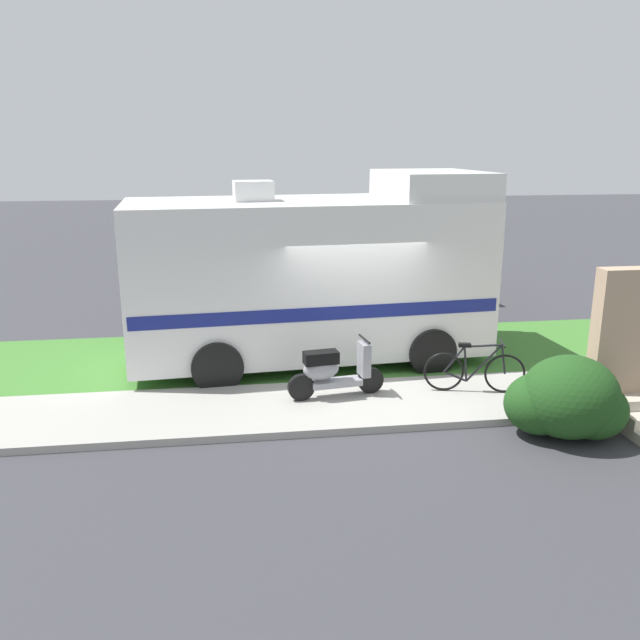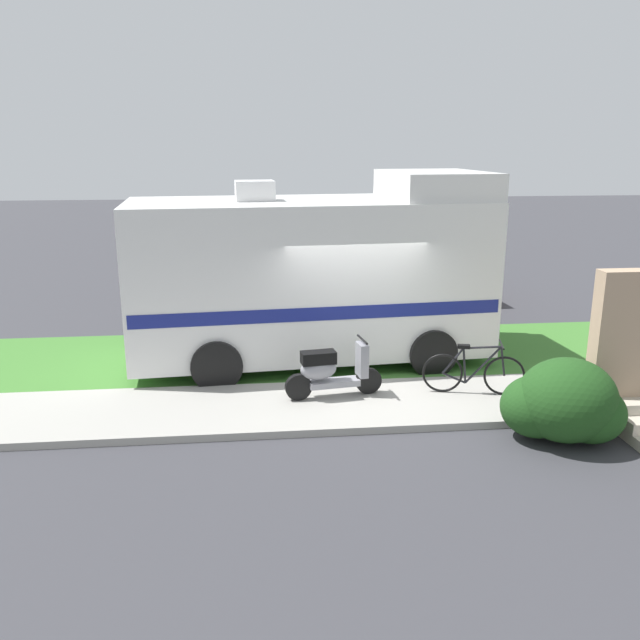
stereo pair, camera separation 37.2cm
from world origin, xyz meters
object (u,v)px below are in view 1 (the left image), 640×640
(bottle_spare, at_px, (581,380))
(bicycle, at_px, (474,370))
(motorhome_rv, at_px, (313,274))
(pickup_truck_near, at_px, (384,266))
(scooter, at_px, (333,370))

(bottle_spare, bearing_deg, bicycle, -179.50)
(motorhome_rv, distance_m, bicycle, 3.58)
(motorhome_rv, relative_size, bottle_spare, 26.65)
(motorhome_rv, bearing_deg, pickup_truck_near, 61.86)
(motorhome_rv, distance_m, bottle_spare, 5.16)
(pickup_truck_near, bearing_deg, bottle_spare, -75.10)
(scooter, xyz_separation_m, pickup_truck_near, (2.47, 6.89, 0.41))
(bicycle, bearing_deg, motorhome_rv, 136.19)
(bicycle, bearing_deg, pickup_truck_near, 89.32)
(pickup_truck_near, relative_size, bottle_spare, 20.35)
(scooter, relative_size, bicycle, 0.99)
(bottle_spare, bearing_deg, scooter, 178.85)
(scooter, bearing_deg, bicycle, -2.49)
(bicycle, distance_m, pickup_truck_near, 7.01)
(motorhome_rv, bearing_deg, bottle_spare, -27.85)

